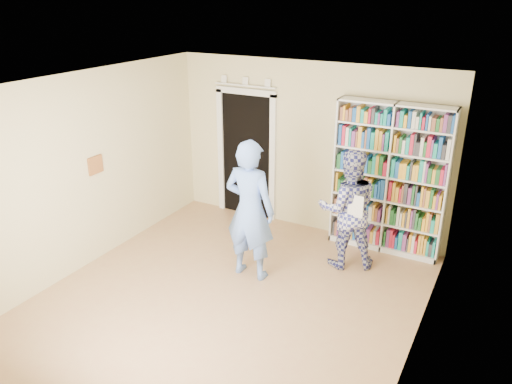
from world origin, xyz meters
TOP-DOWN VIEW (x-y plane):
  - floor at (0.00, 0.00)m, footprint 5.00×5.00m
  - ceiling at (0.00, 0.00)m, footprint 5.00×5.00m
  - wall_back at (0.00, 2.50)m, footprint 4.50×0.00m
  - wall_left at (-2.25, 0.00)m, footprint 0.00×5.00m
  - wall_right at (2.25, 0.00)m, footprint 0.00×5.00m
  - bookshelf at (1.35, 2.34)m, footprint 1.63×0.31m
  - doorway at (-1.10, 2.48)m, footprint 1.10×0.08m
  - wall_art at (-2.23, 0.20)m, footprint 0.03×0.25m
  - man_blue at (-0.06, 0.72)m, footprint 0.71×0.47m
  - man_plaid at (0.99, 1.61)m, footprint 1.04×0.96m
  - paper_sheet at (1.17, 1.37)m, footprint 0.22×0.04m

SIDE VIEW (x-z plane):
  - floor at x=0.00m, z-range 0.00..0.00m
  - man_plaid at x=0.99m, z-range 0.00..1.72m
  - man_blue at x=-0.06m, z-range 0.00..1.93m
  - paper_sheet at x=1.17m, z-range 0.88..1.19m
  - bookshelf at x=1.35m, z-range 0.01..2.25m
  - doorway at x=-1.10m, z-range -0.04..2.39m
  - wall_back at x=0.00m, z-range -0.90..3.60m
  - wall_left at x=-2.25m, z-range -1.15..3.85m
  - wall_right at x=2.25m, z-range -1.15..3.85m
  - wall_art at x=-2.23m, z-range 1.27..1.52m
  - ceiling at x=0.00m, z-range 2.70..2.70m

